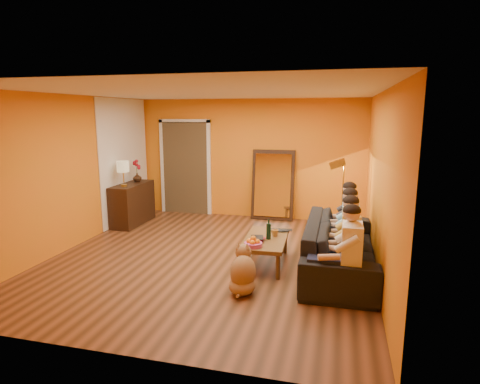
% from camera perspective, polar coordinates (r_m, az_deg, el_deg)
% --- Properties ---
extents(room_shell, '(5.00, 5.50, 2.60)m').
position_cam_1_polar(room_shell, '(6.59, -3.23, 2.49)').
color(room_shell, brown).
rests_on(room_shell, ground).
extents(white_accent, '(0.02, 1.90, 2.58)m').
position_cam_1_polar(white_accent, '(8.85, -16.07, 4.29)').
color(white_accent, white).
rests_on(white_accent, wall_left).
extents(doorway_recess, '(1.06, 0.30, 2.10)m').
position_cam_1_polar(doorway_recess, '(9.42, -7.49, 3.48)').
color(doorway_recess, '#3F2D19').
rests_on(doorway_recess, floor).
extents(door_jamb_left, '(0.08, 0.06, 2.20)m').
position_cam_1_polar(door_jamb_left, '(9.53, -10.94, 3.47)').
color(door_jamb_left, white).
rests_on(door_jamb_left, wall_back).
extents(door_jamb_right, '(0.08, 0.06, 2.20)m').
position_cam_1_polar(door_jamb_right, '(9.11, -4.42, 3.29)').
color(door_jamb_right, white).
rests_on(door_jamb_right, wall_back).
extents(door_header, '(1.22, 0.06, 0.08)m').
position_cam_1_polar(door_header, '(9.23, -7.93, 9.98)').
color(door_header, white).
rests_on(door_header, wall_back).
extents(mirror_frame, '(0.92, 0.27, 1.51)m').
position_cam_1_polar(mirror_frame, '(8.73, 4.70, 1.01)').
color(mirror_frame, '#311B10').
rests_on(mirror_frame, floor).
extents(mirror_glass, '(0.78, 0.21, 1.35)m').
position_cam_1_polar(mirror_glass, '(8.69, 4.65, 0.96)').
color(mirror_glass, white).
rests_on(mirror_glass, mirror_frame).
extents(sideboard, '(0.44, 1.18, 0.85)m').
position_cam_1_polar(sideboard, '(8.70, -15.03, -1.62)').
color(sideboard, '#311B10').
rests_on(sideboard, floor).
extents(table_lamp, '(0.24, 0.24, 0.51)m').
position_cam_1_polar(table_lamp, '(8.32, -16.26, 2.51)').
color(table_lamp, beige).
rests_on(table_lamp, sideboard).
extents(sofa, '(2.52, 0.99, 0.74)m').
position_cam_1_polar(sofa, '(6.14, 14.01, -7.44)').
color(sofa, black).
rests_on(sofa, floor).
extents(coffee_table, '(0.67, 1.25, 0.42)m').
position_cam_1_polar(coffee_table, '(6.24, 3.67, -8.35)').
color(coffee_table, brown).
rests_on(coffee_table, floor).
extents(floor_lamp, '(0.30, 0.24, 1.44)m').
position_cam_1_polar(floor_lamp, '(7.68, 14.38, -1.01)').
color(floor_lamp, gold).
rests_on(floor_lamp, floor).
extents(dog, '(0.52, 0.63, 0.63)m').
position_cam_1_polar(dog, '(5.25, 0.45, -10.90)').
color(dog, '#A06948').
rests_on(dog, floor).
extents(person_far_left, '(0.70, 0.44, 1.22)m').
position_cam_1_polar(person_far_left, '(5.12, 15.54, -8.43)').
color(person_far_left, silver).
rests_on(person_far_left, sofa).
extents(person_mid_left, '(0.70, 0.44, 1.22)m').
position_cam_1_polar(person_mid_left, '(5.64, 15.43, -6.59)').
color(person_mid_left, gold).
rests_on(person_mid_left, sofa).
extents(person_mid_right, '(0.70, 0.44, 1.22)m').
position_cam_1_polar(person_mid_right, '(6.16, 15.34, -5.07)').
color(person_mid_right, '#97CDEA').
rests_on(person_mid_right, sofa).
extents(person_far_right, '(0.70, 0.44, 1.22)m').
position_cam_1_polar(person_far_right, '(6.70, 15.26, -3.78)').
color(person_far_right, '#35343A').
rests_on(person_far_right, sofa).
extents(fruit_bowl, '(0.26, 0.26, 0.16)m').
position_cam_1_polar(fruit_bowl, '(5.74, 1.89, -7.00)').
color(fruit_bowl, '#C24485').
rests_on(fruit_bowl, coffee_table).
extents(wine_bottle, '(0.07, 0.07, 0.31)m').
position_cam_1_polar(wine_bottle, '(6.07, 4.09, -5.29)').
color(wine_bottle, black).
rests_on(wine_bottle, coffee_table).
extents(tumbler, '(0.12, 0.12, 0.10)m').
position_cam_1_polar(tumbler, '(6.25, 4.99, -5.81)').
color(tumbler, '#B27F3F').
rests_on(tumbler, coffee_table).
extents(laptop, '(0.38, 0.27, 0.03)m').
position_cam_1_polar(laptop, '(6.47, 5.84, -5.58)').
color(laptop, black).
rests_on(laptop, coffee_table).
extents(book_lower, '(0.21, 0.26, 0.02)m').
position_cam_1_polar(book_lower, '(6.01, 1.65, -6.86)').
color(book_lower, '#311B10').
rests_on(book_lower, coffee_table).
extents(book_mid, '(0.22, 0.27, 0.02)m').
position_cam_1_polar(book_mid, '(6.02, 1.76, -6.65)').
color(book_mid, maroon).
rests_on(book_mid, book_lower).
extents(book_upper, '(0.23, 0.27, 0.02)m').
position_cam_1_polar(book_upper, '(5.99, 1.63, -6.52)').
color(book_upper, black).
rests_on(book_upper, book_mid).
extents(vase, '(0.18, 0.18, 0.19)m').
position_cam_1_polar(vase, '(8.82, -14.41, 2.02)').
color(vase, '#311B10').
rests_on(vase, sideboard).
extents(flowers, '(0.17, 0.17, 0.48)m').
position_cam_1_polar(flowers, '(8.79, -14.49, 3.73)').
color(flowers, maroon).
rests_on(flowers, vase).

